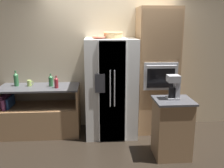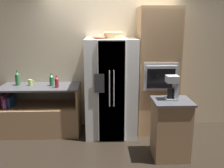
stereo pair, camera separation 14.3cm
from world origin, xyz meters
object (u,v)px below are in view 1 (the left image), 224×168
Objects in this scene: bottle_short at (51,81)px; mug at (29,83)px; refrigerator at (111,88)px; bottle_wide at (16,79)px; bottle_tall at (56,82)px; fruit_bowl at (99,37)px; wicker_basket at (113,35)px; coffee_maker at (174,86)px; wall_oven at (156,71)px.

mug is (-0.39, 0.04, -0.05)m from bottle_short.
bottle_short is at bearing -5.63° from mug.
refrigerator is 6.22× the size of bottle_wide.
refrigerator reaches higher than mug.
bottle_tall reaches higher than mug.
fruit_bowl is 1.08m from bottle_tall.
coffee_maker is (0.83, -0.94, -0.70)m from wicker_basket.
bottle_short is 2.17m from coffee_maker.
mug is (0.24, -0.03, -0.07)m from bottle_wide.
wall_oven reaches higher than bottle_wide.
wall_oven is at bearing 91.87° from coffee_maker.
fruit_bowl is 1.09× the size of bottle_tall.
wicker_basket is 1.23× the size of bottle_wide.
wicker_basket is at bearing 7.01° from bottle_tall.
bottle_short is (-1.12, 0.01, -0.80)m from wicker_basket.
bottle_wide is 2.46× the size of mug.
bottle_short is at bearing 171.50° from fruit_bowl.
coffee_maker reaches higher than bottle_wide.
refrigerator is at bearing -173.39° from wall_oven.
wicker_basket is 1.52× the size of bottle_short.
bottle_tall is 0.77m from bottle_wide.
bottle_wide is at bearing 174.91° from refrigerator.
wicker_basket is 0.97× the size of coffee_maker.
mug is at bearing 175.09° from refrigerator.
refrigerator is 7.39× the size of fruit_bowl.
wicker_basket is 1.44m from coffee_maker.
refrigerator is 0.92m from fruit_bowl.
wicker_basket is at bearing 131.47° from coffee_maker.
coffee_maker is at bearing -22.89° from mug.
mug is at bearing -6.17° from bottle_wide.
bottle_wide is at bearing 173.83° from mug.
wall_oven reaches higher than fruit_bowl.
bottle_wide is (-0.63, 0.06, 0.02)m from bottle_short.
wicker_basket reaches higher than fruit_bowl.
bottle_short is at bearing -5.83° from bottle_wide.
fruit_bowl is at bearing 0.17° from bottle_tall.
bottle_short is (-0.12, 0.13, 0.01)m from bottle_tall.
bottle_wide is 2.77m from coffee_maker.
bottle_tall is 2.01m from coffee_maker.
fruit_bowl is (-0.21, -0.04, 0.90)m from refrigerator.
wicker_basket is at bearing -178.62° from wall_oven.
refrigerator is 1.25m from coffee_maker.
bottle_wide is (-2.55, 0.05, -0.12)m from wall_oven.
wall_oven is at bearing -0.67° from mug.
refrigerator is 1.47m from mug.
bottle_short is (-1.07, 0.09, 0.13)m from refrigerator.
wicker_basket is 0.28m from fruit_bowl.
wicker_basket is 3.03× the size of mug.
coffee_maker is at bearing -88.13° from wall_oven.
fruit_bowl is (-0.25, -0.12, -0.03)m from wicker_basket.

